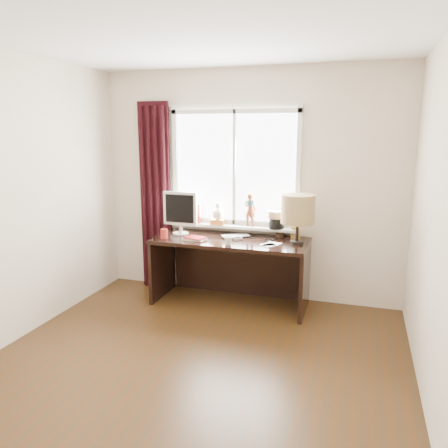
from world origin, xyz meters
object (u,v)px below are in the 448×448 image
(red_cup, at_px, (164,234))
(table_lamp, at_px, (298,210))
(mug, at_px, (228,240))
(desk, at_px, (232,258))
(laptop, at_px, (236,236))
(monitor, at_px, (180,210))

(red_cup, distance_m, table_lamp, 1.48)
(mug, relative_size, red_cup, 0.88)
(table_lamp, bearing_deg, mug, -159.15)
(red_cup, height_order, desk, red_cup)
(mug, bearing_deg, red_cup, 176.53)
(mug, xyz_separation_m, table_lamp, (0.68, 0.26, 0.32))
(red_cup, bearing_deg, mug, -3.47)
(laptop, distance_m, monitor, 0.70)
(laptop, height_order, monitor, monitor)
(laptop, relative_size, table_lamp, 0.60)
(mug, xyz_separation_m, red_cup, (-0.75, 0.05, 0.01))
(table_lamp, bearing_deg, monitor, 178.66)
(mug, xyz_separation_m, desk, (-0.05, 0.33, -0.29))
(red_cup, height_order, monitor, monitor)
(desk, distance_m, monitor, 0.80)
(laptop, height_order, red_cup, red_cup)
(laptop, xyz_separation_m, table_lamp, (0.69, -0.08, 0.35))
(laptop, distance_m, red_cup, 0.79)
(desk, bearing_deg, mug, -81.59)
(monitor, bearing_deg, red_cup, -110.98)
(monitor, distance_m, table_lamp, 1.34)
(laptop, xyz_separation_m, desk, (-0.03, -0.00, -0.26))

